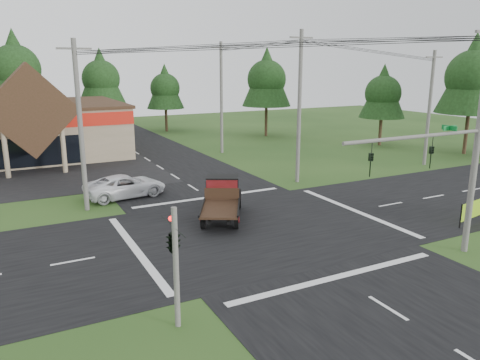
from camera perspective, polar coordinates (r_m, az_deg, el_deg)
ground at (r=26.54m, az=2.27°, el=-5.92°), size 120.00×120.00×0.00m
road_ns at (r=26.53m, az=2.27°, el=-5.90°), size 12.00×120.00×0.02m
road_ew at (r=26.53m, az=2.27°, el=-5.90°), size 120.00×12.00×0.02m
traffic_signal_mast at (r=23.49m, az=24.25°, el=1.43°), size 8.12×0.24×7.00m
traffic_signal_corner at (r=16.13m, az=-8.17°, el=-6.11°), size 0.53×2.48×4.40m
utility_pole_nr at (r=24.62m, az=27.00°, el=4.55°), size 2.00×0.30×11.00m
utility_pole_nw at (r=30.23m, az=-18.89°, el=6.32°), size 2.00×0.30×10.50m
utility_pole_ne at (r=36.12m, az=7.25°, el=8.88°), size 2.00×0.30×11.50m
utility_pole_far at (r=45.55m, az=22.09°, el=8.19°), size 2.00×0.30×10.20m
utility_pole_n at (r=48.31m, az=-2.28°, el=10.06°), size 2.00×0.30×11.20m
tree_row_c at (r=62.74m, az=-25.71°, el=12.36°), size 7.28×7.28×13.13m
tree_row_d at (r=64.90m, az=-16.61°, el=11.95°), size 6.16×6.16×11.11m
tree_row_e at (r=65.03m, az=-9.13°, el=11.16°), size 5.04×5.04×9.09m
tree_side_ne at (r=59.96m, az=3.27°, el=12.37°), size 6.16×6.16×11.11m
tree_side_e_near at (r=55.26m, az=17.05°, el=10.27°), size 5.04×5.04×9.09m
tree_side_e_far at (r=52.89m, az=26.54°, el=11.49°), size 6.72×6.72×12.12m
antique_flatbed_truck at (r=27.76m, az=-2.28°, el=-2.41°), size 4.66×6.09×2.40m
roadside_banner at (r=30.85m, az=27.07°, el=-3.24°), size 4.12×0.86×1.42m
white_pickup at (r=33.47m, az=-13.79°, el=-0.71°), size 5.85×3.25×1.55m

